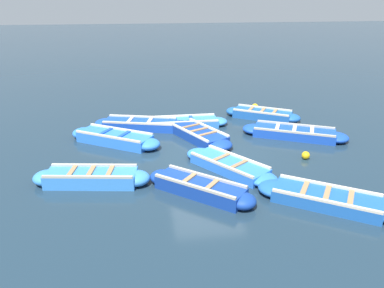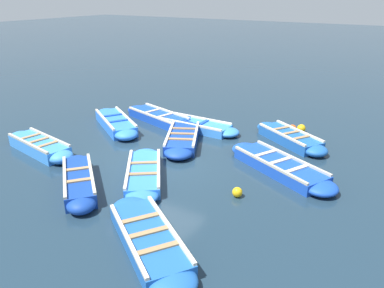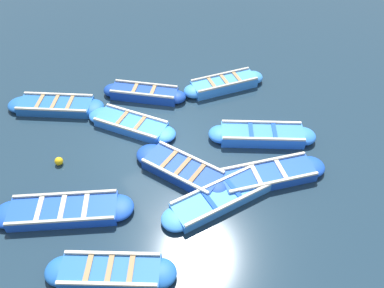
{
  "view_description": "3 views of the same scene",
  "coord_description": "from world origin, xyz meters",
  "px_view_note": "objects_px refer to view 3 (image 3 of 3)",
  "views": [
    {
      "loc": [
        -11.64,
        2.2,
        5.24
      ],
      "look_at": [
        0.7,
        0.43,
        0.17
      ],
      "focal_mm": 35.0,
      "sensor_mm": 36.0,
      "label": 1
    },
    {
      "loc": [
        -8.71,
        -6.78,
        5.03
      ],
      "look_at": [
        0.72,
        -0.92,
        0.49
      ],
      "focal_mm": 35.0,
      "sensor_mm": 36.0,
      "label": 2
    },
    {
      "loc": [
        8.57,
        -3.61,
        9.09
      ],
      "look_at": [
        1.0,
        0.76,
        0.45
      ],
      "focal_mm": 35.0,
      "sensor_mm": 36.0,
      "label": 3
    }
  ],
  "objects_px": {
    "boat_far_corner": "(64,211)",
    "boat_outer_left": "(144,93)",
    "boat_tucked": "(183,170)",
    "boat_alongside": "(224,84)",
    "boat_inner_gap": "(56,106)",
    "boat_drifting": "(221,197)",
    "boat_outer_right": "(111,272)",
    "boat_mid_row": "(131,124)",
    "boat_broadside": "(268,176)",
    "boat_end_of_row": "(262,135)",
    "buoy_orange_near": "(59,161)"
  },
  "relations": [
    {
      "from": "boat_broadside",
      "to": "boat_outer_right",
      "type": "xyz_separation_m",
      "value": [
        0.56,
        -5.43,
        0.01
      ]
    },
    {
      "from": "boat_end_of_row",
      "to": "boat_outer_right",
      "type": "distance_m",
      "value": 6.72
    },
    {
      "from": "boat_alongside",
      "to": "buoy_orange_near",
      "type": "xyz_separation_m",
      "value": [
        0.8,
        -6.97,
        -0.07
      ]
    },
    {
      "from": "boat_mid_row",
      "to": "boat_drifting",
      "type": "bearing_deg",
      "value": 13.1
    },
    {
      "from": "boat_far_corner",
      "to": "boat_alongside",
      "type": "xyz_separation_m",
      "value": [
        -2.83,
        7.39,
        0.03
      ]
    },
    {
      "from": "boat_mid_row",
      "to": "boat_alongside",
      "type": "relative_size",
      "value": 0.94
    },
    {
      "from": "boat_drifting",
      "to": "boat_alongside",
      "type": "distance_m",
      "value": 5.67
    },
    {
      "from": "boat_tucked",
      "to": "boat_alongside",
      "type": "bearing_deg",
      "value": 130.92
    },
    {
      "from": "boat_end_of_row",
      "to": "buoy_orange_near",
      "type": "xyz_separation_m",
      "value": [
        -2.37,
        -6.45,
        -0.06
      ]
    },
    {
      "from": "boat_drifting",
      "to": "buoy_orange_near",
      "type": "xyz_separation_m",
      "value": [
        -3.89,
        -3.77,
        -0.02
      ]
    },
    {
      "from": "boat_tucked",
      "to": "boat_drifting",
      "type": "xyz_separation_m",
      "value": [
        1.49,
        0.48,
        -0.02
      ]
    },
    {
      "from": "boat_mid_row",
      "to": "boat_inner_gap",
      "type": "height_order",
      "value": "boat_inner_gap"
    },
    {
      "from": "boat_outer_right",
      "to": "boat_outer_left",
      "type": "distance_m",
      "value": 7.4
    },
    {
      "from": "boat_far_corner",
      "to": "boat_outer_right",
      "type": "height_order",
      "value": "boat_outer_right"
    },
    {
      "from": "boat_far_corner",
      "to": "boat_end_of_row",
      "type": "xyz_separation_m",
      "value": [
        0.33,
        6.88,
        0.03
      ]
    },
    {
      "from": "boat_inner_gap",
      "to": "boat_outer_left",
      "type": "xyz_separation_m",
      "value": [
        1.01,
        3.22,
        0.03
      ]
    },
    {
      "from": "boat_far_corner",
      "to": "boat_broadside",
      "type": "height_order",
      "value": "boat_broadside"
    },
    {
      "from": "boat_outer_right",
      "to": "buoy_orange_near",
      "type": "distance_m",
      "value": 4.47
    },
    {
      "from": "boat_far_corner",
      "to": "boat_outer_left",
      "type": "height_order",
      "value": "boat_outer_left"
    },
    {
      "from": "boat_mid_row",
      "to": "boat_end_of_row",
      "type": "xyz_separation_m",
      "value": [
        2.83,
        3.69,
        0.04
      ]
    },
    {
      "from": "boat_mid_row",
      "to": "boat_far_corner",
      "type": "distance_m",
      "value": 4.05
    },
    {
      "from": "boat_mid_row",
      "to": "buoy_orange_near",
      "type": "bearing_deg",
      "value": -80.38
    },
    {
      "from": "boat_mid_row",
      "to": "boat_broadside",
      "type": "height_order",
      "value": "boat_broadside"
    },
    {
      "from": "boat_broadside",
      "to": "boat_outer_left",
      "type": "bearing_deg",
      "value": -164.75
    },
    {
      "from": "boat_far_corner",
      "to": "boat_broadside",
      "type": "bearing_deg",
      "value": 72.39
    },
    {
      "from": "boat_end_of_row",
      "to": "boat_far_corner",
      "type": "bearing_deg",
      "value": -92.74
    },
    {
      "from": "boat_tucked",
      "to": "buoy_orange_near",
      "type": "relative_size",
      "value": 13.03
    },
    {
      "from": "boat_inner_gap",
      "to": "boat_outer_left",
      "type": "distance_m",
      "value": 3.38
    },
    {
      "from": "boat_mid_row",
      "to": "buoy_orange_near",
      "type": "distance_m",
      "value": 2.8
    },
    {
      "from": "boat_drifting",
      "to": "boat_outer_left",
      "type": "xyz_separation_m",
      "value": [
        -5.74,
        0.15,
        0.04
      ]
    },
    {
      "from": "boat_outer_right",
      "to": "boat_outer_left",
      "type": "relative_size",
      "value": 1.09
    },
    {
      "from": "boat_inner_gap",
      "to": "boat_end_of_row",
      "type": "bearing_deg",
      "value": 47.72
    },
    {
      "from": "boat_outer_right",
      "to": "boat_mid_row",
      "type": "bearing_deg",
      "value": 151.4
    },
    {
      "from": "boat_far_corner",
      "to": "boat_outer_left",
      "type": "distance_m",
      "value": 5.83
    },
    {
      "from": "boat_far_corner",
      "to": "boat_outer_left",
      "type": "bearing_deg",
      "value": 131.81
    },
    {
      "from": "boat_drifting",
      "to": "boat_outer_left",
      "type": "bearing_deg",
      "value": 178.49
    },
    {
      "from": "boat_far_corner",
      "to": "boat_end_of_row",
      "type": "relative_size",
      "value": 1.12
    },
    {
      "from": "boat_broadside",
      "to": "boat_inner_gap",
      "type": "relative_size",
      "value": 1.1
    },
    {
      "from": "boat_mid_row",
      "to": "boat_inner_gap",
      "type": "bearing_deg",
      "value": -139.37
    },
    {
      "from": "boat_inner_gap",
      "to": "boat_drifting",
      "type": "distance_m",
      "value": 7.42
    },
    {
      "from": "boat_inner_gap",
      "to": "boat_outer_left",
      "type": "relative_size",
      "value": 1.19
    },
    {
      "from": "buoy_orange_near",
      "to": "boat_outer_right",
      "type": "bearing_deg",
      "value": 0.85
    },
    {
      "from": "boat_outer_left",
      "to": "buoy_orange_near",
      "type": "relative_size",
      "value": 11.04
    },
    {
      "from": "boat_far_corner",
      "to": "boat_inner_gap",
      "type": "height_order",
      "value": "boat_far_corner"
    },
    {
      "from": "boat_mid_row",
      "to": "boat_far_corner",
      "type": "bearing_deg",
      "value": -51.78
    },
    {
      "from": "boat_inner_gap",
      "to": "boat_end_of_row",
      "type": "xyz_separation_m",
      "value": [
        5.23,
        5.75,
        0.03
      ]
    },
    {
      "from": "boat_outer_right",
      "to": "boat_drifting",
      "type": "height_order",
      "value": "boat_outer_right"
    },
    {
      "from": "boat_end_of_row",
      "to": "boat_inner_gap",
      "type": "bearing_deg",
      "value": -132.28
    },
    {
      "from": "boat_tucked",
      "to": "boat_alongside",
      "type": "height_order",
      "value": "boat_alongside"
    },
    {
      "from": "boat_tucked",
      "to": "boat_alongside",
      "type": "distance_m",
      "value": 4.87
    }
  ]
}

